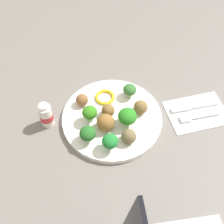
{
  "coord_description": "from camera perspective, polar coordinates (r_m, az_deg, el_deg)",
  "views": [
    {
      "loc": [
        0.1,
        0.45,
        0.65
      ],
      "look_at": [
        0.0,
        0.0,
        0.04
      ],
      "focal_mm": 44.68,
      "sensor_mm": 36.0,
      "label": 1
    }
  ],
  "objects": [
    {
      "name": "fork",
      "position": [
        0.82,
        17.1,
        -0.89
      ],
      "size": [
        0.12,
        0.02,
        0.01
      ],
      "color": "silver",
      "rests_on": "napkin"
    },
    {
      "name": "pepper_ring_mid_right",
      "position": [
        0.82,
        -1.44,
        3.08
      ],
      "size": [
        0.08,
        0.08,
        0.01
      ],
      "primitive_type": "torus",
      "rotation": [
        0.0,
        0.0,
        0.85
      ],
      "color": "yellow",
      "rests_on": "plate"
    },
    {
      "name": "ground_plane",
      "position": [
        0.79,
        -0.0,
        -1.57
      ],
      "size": [
        4.0,
        4.0,
        0.0
      ],
      "primitive_type": "plane",
      "color": "slate"
    },
    {
      "name": "meatball_front_right",
      "position": [
        0.77,
        -0.82,
        0.3
      ],
      "size": [
        0.04,
        0.04,
        0.04
      ],
      "primitive_type": "sphere",
      "color": "brown",
      "rests_on": "plate"
    },
    {
      "name": "yogurt_bottle",
      "position": [
        0.78,
        -13.34,
        -0.67
      ],
      "size": [
        0.04,
        0.04,
        0.08
      ],
      "color": "white",
      "rests_on": "ground_plane"
    },
    {
      "name": "knife",
      "position": [
        0.84,
        16.14,
        1.05
      ],
      "size": [
        0.15,
        0.02,
        0.01
      ],
      "color": "white",
      "rests_on": "napkin"
    },
    {
      "name": "meatball_mid_left",
      "position": [
        0.72,
        3.43,
        -5.0
      ],
      "size": [
        0.04,
        0.04,
        0.04
      ],
      "primitive_type": "sphere",
      "color": "brown",
      "rests_on": "plate"
    },
    {
      "name": "broccoli_floret_front_left",
      "position": [
        0.81,
        3.65,
        4.53
      ],
      "size": [
        0.04,
        0.04,
        0.04
      ],
      "color": "#91BD7D",
      "rests_on": "plate"
    },
    {
      "name": "broccoli_floret_center",
      "position": [
        0.75,
        -4.6,
        -0.11
      ],
      "size": [
        0.04,
        0.04,
        0.05
      ],
      "color": "#8DC67E",
      "rests_on": "plate"
    },
    {
      "name": "napkin",
      "position": [
        0.84,
        16.99,
        -0.03
      ],
      "size": [
        0.17,
        0.13,
        0.01
      ],
      "primitive_type": "cube",
      "rotation": [
        0.0,
        0.0,
        0.03
      ],
      "color": "white",
      "rests_on": "ground_plane"
    },
    {
      "name": "plate",
      "position": [
        0.78,
        -0.0,
        -1.23
      ],
      "size": [
        0.28,
        0.28,
        0.02
      ],
      "primitive_type": "cylinder",
      "color": "white",
      "rests_on": "ground_plane"
    },
    {
      "name": "meatball_far_rim",
      "position": [
        0.8,
        -6.15,
        2.46
      ],
      "size": [
        0.04,
        0.04,
        0.04
      ],
      "primitive_type": "sphere",
      "color": "brown",
      "rests_on": "plate"
    },
    {
      "name": "broccoli_floret_front_right",
      "position": [
        0.7,
        -0.38,
        -6.03
      ],
      "size": [
        0.04,
        0.04,
        0.05
      ],
      "color": "#90B976",
      "rests_on": "plate"
    },
    {
      "name": "meatball_front_left",
      "position": [
        0.78,
        5.86,
        1.04
      ],
      "size": [
        0.04,
        0.04,
        0.04
      ],
      "primitive_type": "sphere",
      "color": "brown",
      "rests_on": "plate"
    },
    {
      "name": "broccoli_floret_mid_right",
      "position": [
        0.74,
        3.16,
        -0.93
      ],
      "size": [
        0.05,
        0.05,
        0.05
      ],
      "color": "#8FC872",
      "rests_on": "plate"
    },
    {
      "name": "meatball_back_right",
      "position": [
        0.74,
        -1.32,
        -2.17
      ],
      "size": [
        0.05,
        0.05,
        0.05
      ],
      "primitive_type": "sphere",
      "color": "brown",
      "rests_on": "plate"
    },
    {
      "name": "broccoli_floret_near_rim",
      "position": [
        0.71,
        -5.0,
        -4.43
      ],
      "size": [
        0.04,
        0.04,
        0.05
      ],
      "color": "#9FCC7C",
      "rests_on": "plate"
    }
  ]
}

